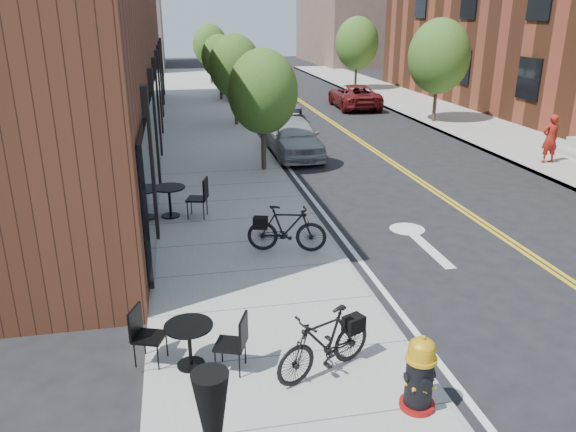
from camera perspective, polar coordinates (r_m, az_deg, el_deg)
ground at (r=10.40m, az=8.81°, el=-8.58°), size 120.00×120.00×0.00m
sidewalk_near at (r=19.21m, az=-7.06°, el=5.13°), size 4.00×70.00×0.12m
sidewalk_far at (r=23.34m, az=23.94°, el=6.21°), size 4.00×70.00×0.12m
building_near at (r=22.80m, az=-20.07°, el=15.23°), size 5.00×28.00×7.00m
bg_building_left at (r=56.73m, az=-17.05°, el=19.22°), size 8.00×14.00×10.00m
bg_building_right at (r=61.65m, az=7.41°, el=20.81°), size 10.00×16.00×12.00m
tree_near_a at (r=17.89m, az=-2.57°, el=12.49°), size 2.20×2.20×3.81m
tree_near_b at (r=25.77m, az=-5.43°, el=14.95°), size 2.30×2.30×3.98m
tree_near_c at (r=33.73m, az=-6.95°, el=15.75°), size 2.10×2.10×3.67m
tree_near_d at (r=41.68m, az=-7.93°, el=16.84°), size 2.40×2.40×4.11m
tree_far_b at (r=27.34m, az=15.09°, el=15.39°), size 2.80×2.80×4.62m
tree_far_c at (r=38.47m, az=7.03°, el=17.04°), size 2.80×2.80×4.62m
fire_hydrant at (r=7.56m, az=13.23°, el=-15.37°), size 0.47×0.47×1.05m
bicycle_left at (r=8.01m, az=3.73°, el=-12.73°), size 1.66×1.08×0.97m
bicycle_right at (r=11.85m, az=-0.12°, el=-1.30°), size 1.75×0.90×1.01m
bistro_set_b at (r=8.28m, az=-9.99°, el=-12.23°), size 1.64×0.95×0.87m
bistro_set_c at (r=14.20m, az=-11.94°, el=1.88°), size 1.90×0.98×1.00m
parked_car_a at (r=20.44m, az=0.53°, el=8.05°), size 1.71×4.18×1.42m
parked_car_b at (r=28.20m, az=-1.19°, el=11.29°), size 1.80×4.22×1.35m
parked_car_c at (r=34.98m, az=-4.62°, el=13.15°), size 2.57×5.75×1.64m
parked_car_far at (r=31.45m, az=6.73°, el=12.00°), size 2.35×4.72×1.28m
pedestrian at (r=20.96m, az=25.09°, el=7.13°), size 0.60×0.39×1.64m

